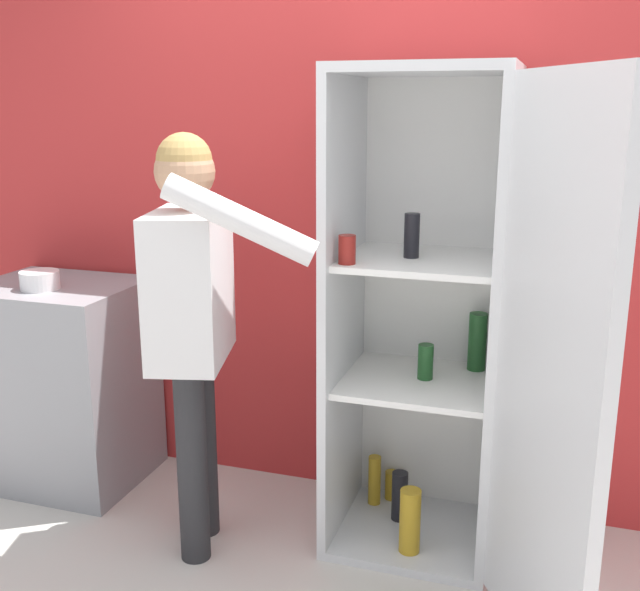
% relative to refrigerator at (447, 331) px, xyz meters
% --- Properties ---
extents(wall_back, '(7.00, 0.06, 2.55)m').
position_rel_refrigerator_xyz_m(wall_back, '(-0.31, 0.42, 0.37)').
color(wall_back, '#B72D2D').
rests_on(wall_back, ground_plane).
extents(refrigerator, '(0.96, 1.14, 1.84)m').
position_rel_refrigerator_xyz_m(refrigerator, '(0.00, 0.00, 0.00)').
color(refrigerator, silver).
rests_on(refrigerator, ground_plane).
extents(person, '(0.72, 0.58, 1.61)m').
position_rel_refrigerator_xyz_m(person, '(-0.90, -0.24, 0.11)').
color(person, '#262628').
rests_on(person, ground_plane).
extents(counter, '(0.70, 0.57, 0.93)m').
position_rel_refrigerator_xyz_m(counter, '(-1.75, 0.09, -0.44)').
color(counter, gray).
rests_on(counter, ground_plane).
extents(bowl, '(0.17, 0.17, 0.08)m').
position_rel_refrigerator_xyz_m(bowl, '(-1.75, -0.00, 0.06)').
color(bowl, white).
rests_on(bowl, counter).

